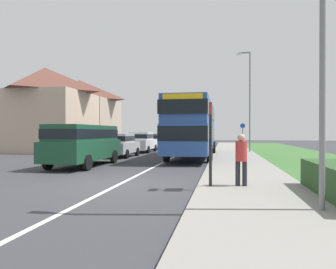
% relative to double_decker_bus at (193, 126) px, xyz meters
% --- Properties ---
extents(ground_plane, '(120.00, 120.00, 0.00)m').
position_rel_double_decker_bus_xyz_m(ground_plane, '(-1.36, -11.17, -2.14)').
color(ground_plane, '#38383D').
extents(lane_marking_centre, '(0.14, 60.00, 0.01)m').
position_rel_double_decker_bus_xyz_m(lane_marking_centre, '(-1.36, -3.17, -2.14)').
color(lane_marking_centre, silver).
rests_on(lane_marking_centre, ground_plane).
extents(pavement_near_side, '(3.20, 68.00, 0.12)m').
position_rel_double_decker_bus_xyz_m(pavement_near_side, '(2.84, -5.17, -2.08)').
color(pavement_near_side, gray).
rests_on(pavement_near_side, ground_plane).
extents(grass_verge_seaward, '(6.00, 68.00, 0.08)m').
position_rel_double_decker_bus_xyz_m(grass_verge_seaward, '(7.14, -5.17, -2.10)').
color(grass_verge_seaward, '#3D6B33').
rests_on(grass_verge_seaward, ground_plane).
extents(double_decker_bus, '(2.80, 11.25, 3.70)m').
position_rel_double_decker_bus_xyz_m(double_decker_bus, '(0.00, 0.00, 0.00)').
color(double_decker_bus, '#284C93').
rests_on(double_decker_bus, ground_plane).
extents(parked_van_dark_green, '(2.11, 5.60, 2.07)m').
position_rel_double_decker_bus_xyz_m(parked_van_dark_green, '(-4.93, -6.14, -0.90)').
color(parked_van_dark_green, '#19472D').
rests_on(parked_van_dark_green, ground_plane).
extents(parked_car_silver, '(1.99, 4.06, 1.62)m').
position_rel_double_decker_bus_xyz_m(parked_car_silver, '(-5.09, -0.24, -1.25)').
color(parked_car_silver, '#B7B7BC').
rests_on(parked_car_silver, ground_plane).
extents(parked_car_white, '(1.94, 4.37, 1.74)m').
position_rel_double_decker_bus_xyz_m(parked_car_white, '(-4.92, 5.13, -1.20)').
color(parked_car_white, silver).
rests_on(parked_car_white, ground_plane).
extents(parked_car_grey, '(2.01, 4.14, 1.57)m').
position_rel_double_decker_bus_xyz_m(parked_car_grey, '(-4.82, 10.75, -1.27)').
color(parked_car_grey, slate).
rests_on(parked_car_grey, ground_plane).
extents(pedestrian_at_stop, '(0.34, 0.34, 1.67)m').
position_rel_double_decker_bus_xyz_m(pedestrian_at_stop, '(2.54, -11.46, -1.17)').
color(pedestrian_at_stop, '#23232D').
rests_on(pedestrian_at_stop, ground_plane).
extents(bus_stop_sign, '(0.09, 0.52, 2.60)m').
position_rel_double_decker_bus_xyz_m(bus_stop_sign, '(1.64, -11.66, -0.60)').
color(bus_stop_sign, black).
rests_on(bus_stop_sign, ground_plane).
extents(cycle_route_sign, '(0.44, 0.08, 2.52)m').
position_rel_double_decker_bus_xyz_m(cycle_route_sign, '(3.71, 7.98, -0.72)').
color(cycle_route_sign, slate).
rests_on(cycle_route_sign, ground_plane).
extents(street_lamp_near, '(1.14, 0.20, 7.23)m').
position_rel_double_decker_bus_xyz_m(street_lamp_near, '(3.91, -14.14, 2.02)').
color(street_lamp_near, slate).
rests_on(street_lamp_near, ground_plane).
extents(street_lamp_mid, '(1.14, 0.20, 8.38)m').
position_rel_double_decker_bus_xyz_m(street_lamp_mid, '(4.07, 5.81, 2.61)').
color(street_lamp_mid, slate).
rests_on(street_lamp_mid, ground_plane).
extents(house_terrace_far_side, '(7.54, 13.46, 7.50)m').
position_rel_double_decker_bus_xyz_m(house_terrace_far_side, '(-13.71, 8.06, 1.61)').
color(house_terrace_far_side, '#C1A88E').
rests_on(house_terrace_far_side, ground_plane).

